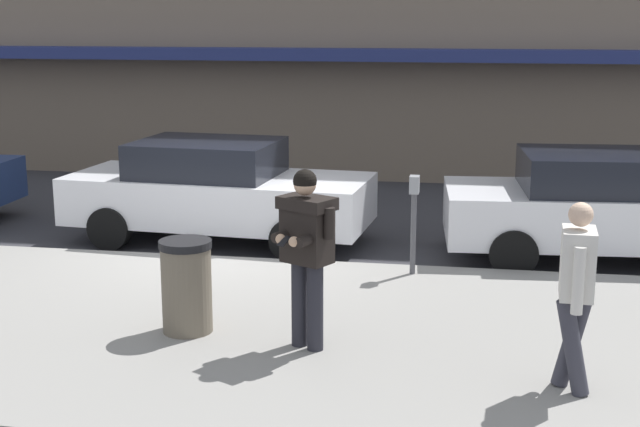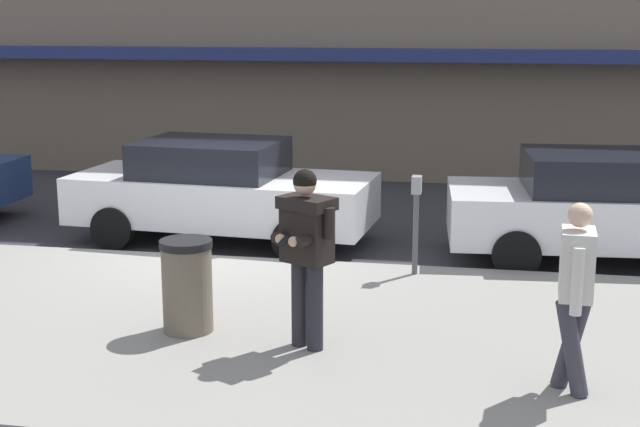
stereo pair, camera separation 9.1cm
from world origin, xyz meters
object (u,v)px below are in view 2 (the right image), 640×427
Objects in this scene: pedestrian_in_light_coat at (576,286)px; trash_bin at (187,285)px; parked_sedan_mid at (220,190)px; parking_meter at (416,211)px; man_texting_on_phone at (306,239)px; parked_sedan_far at (611,207)px.

pedestrian_in_light_coat reaches higher than trash_bin.
parked_sedan_mid is 3.65× the size of parking_meter.
man_texting_on_phone reaches higher than pedestrian_in_light_coat.
pedestrian_in_light_coat is at bearing -47.23° from parked_sedan_mid.
pedestrian_in_light_coat is 3.92m from trash_bin.
man_texting_on_phone reaches higher than parking_meter.
trash_bin is at bearing -139.52° from parked_sedan_far.
trash_bin is (-2.17, -2.52, -0.34)m from parking_meter.
parked_sedan_mid is 5.65m from parked_sedan_far.
parked_sedan_mid is 2.72× the size of pedestrian_in_light_coat.
parked_sedan_mid is at bearing 116.40° from man_texting_on_phone.
parked_sedan_mid and parked_sedan_far have the same top height.
parked_sedan_mid reaches higher than trash_bin.
parked_sedan_far is at bearing 79.16° from pedestrian_in_light_coat.
trash_bin is at bearing 169.09° from man_texting_on_phone.
parked_sedan_far is at bearing 40.48° from trash_bin.
pedestrian_in_light_coat is (4.70, -5.09, 0.32)m from parked_sedan_mid.
man_texting_on_phone is (2.22, -4.48, 0.46)m from parked_sedan_mid.
pedestrian_in_light_coat is at bearing -12.77° from trash_bin.
parked_sedan_far is at bearing 51.46° from man_texting_on_phone.
parking_meter is (-2.57, -1.52, 0.18)m from parked_sedan_far.
parked_sedan_mid is at bearing 102.15° from trash_bin.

